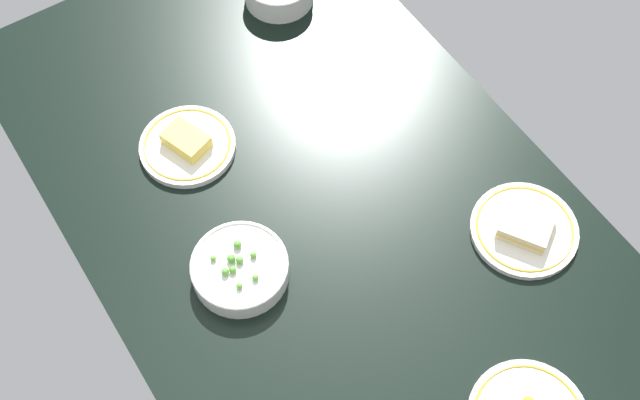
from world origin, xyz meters
TOP-DOWN VIEW (x-y plane):
  - dining_table at (0.00, 0.00)cm, footprint 148.61×85.83cm
  - plate_cheese at (-24.96, -14.46)cm, footprint 18.75×18.75cm
  - plate_sandwich at (25.18, 28.26)cm, footprint 19.83×19.83cm
  - bowl_peas at (4.11, -19.60)cm, footprint 17.41×17.41cm

SIDE VIEW (x-z plane):
  - dining_table at x=0.00cm, z-range 0.00..4.00cm
  - plate_cheese at x=-24.96cm, z-range 3.09..7.34cm
  - plate_sandwich at x=25.18cm, z-range 3.12..7.56cm
  - bowl_peas at x=4.11cm, z-range 3.60..8.99cm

